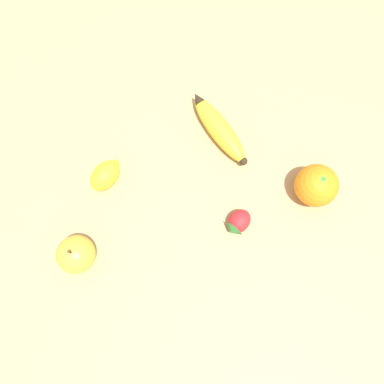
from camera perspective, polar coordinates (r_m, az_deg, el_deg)
The scene contains 6 objects.
ground_plane at distance 0.73m, azimuth 1.01°, elevation -4.41°, with size 3.00×3.00×0.00m, color tan.
banana at distance 0.77m, azimuth 4.15°, elevation 9.59°, with size 0.08×0.18×0.04m.
orange at distance 0.74m, azimuth 18.41°, elevation 0.95°, with size 0.08×0.08×0.08m.
strawberry at distance 0.72m, azimuth 7.05°, elevation -4.65°, with size 0.05×0.04×0.04m.
apple at distance 0.72m, azimuth -17.25°, elevation -9.05°, with size 0.07×0.07×0.08m.
lemon at distance 0.75m, azimuth -13.08°, elevation 2.49°, with size 0.08×0.05×0.05m.
Camera 1 is at (0.11, 0.09, 0.72)m, focal length 35.00 mm.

